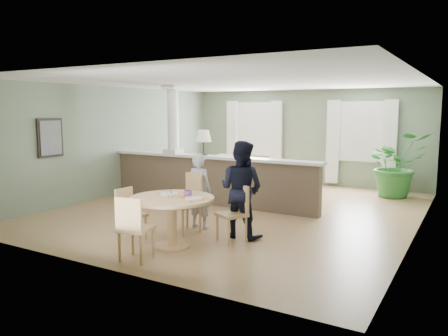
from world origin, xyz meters
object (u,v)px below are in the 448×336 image
Objects in this scene: chair_far_man at (235,210)px; child_person at (200,191)px; chair_far_boy at (189,200)px; houseplant at (396,165)px; man_person at (241,189)px; dining_table at (172,208)px; chair_near at (133,226)px; chair_side at (129,212)px; sofa at (241,175)px.

chair_far_man is 0.68× the size of child_person.
child_person is at bearing 101.42° from chair_far_boy.
man_person reaches higher than houseplant.
chair_near reaches higher than dining_table.
dining_table reaches higher than chair_side.
child_person is (-0.17, 1.95, 0.16)m from chair_near.
chair_near is at bearing -96.26° from dining_table.
sofa is at bearing 122.59° from chair_far_boy.
man_person reaches higher than dining_table.
chair_far_boy is 0.97m from chair_far_man.
houseplant is 5.46m from chair_far_man.
chair_near is (-2.41, -6.79, -0.28)m from houseplant.
houseplant is at bearing 80.96° from chair_far_boy.
houseplant reaches higher than sofa.
chair_near is (1.20, -5.49, 0.07)m from sofa.
child_person is (1.03, -3.53, 0.23)m from sofa.
houseplant is 5.77m from chair_far_boy.
chair_near reaches higher than sofa.
man_person is at bearing -49.93° from chair_side.
houseplant reaches higher than chair_far_man.
chair_near reaches higher than chair_far_man.
man_person is (0.74, 1.84, 0.30)m from chair_near.
chair_side is at bearing 64.45° from child_person.
chair_far_boy is 0.75× the size of child_person.
dining_table is at bearing -107.04° from chair_near.
child_person is at bearing -4.50° from man_person.
dining_table is 1.05m from chair_far_man.
man_person is (-0.02, 0.24, 0.31)m from chair_far_man.
chair_far_boy is at bearing -65.09° from sofa.
man_person is (-1.68, -4.95, 0.02)m from houseplant.
chair_near is 0.69× the size of child_person.
houseplant is at bearing 99.01° from chair_far_man.
dining_table is 0.91m from chair_far_boy.
sofa is 3.96m from chair_far_boy.
chair_far_man is (-1.65, -5.19, -0.29)m from houseplant.
chair_side is at bearing -55.13° from chair_near.
houseplant is 1.87× the size of chair_side.
chair_far_boy is 0.99m from man_person.
sofa is 3.33× the size of chair_far_man.
chair_far_boy is at bearing 108.88° from dining_table.
man_person is at bearing -51.64° from sofa.
child_person is at bearing -118.14° from houseplant.
child_person is at bearing -22.44° from chair_side.
chair_far_man reaches higher than sofa.
dining_table is 1.54× the size of chair_side.
child_person reaches higher than chair_near.
sofa is 4.36m from chair_far_man.
dining_table is at bearing 60.69° from man_person.
chair_far_man is 0.39m from man_person.
sofa is 3.69m from child_person.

